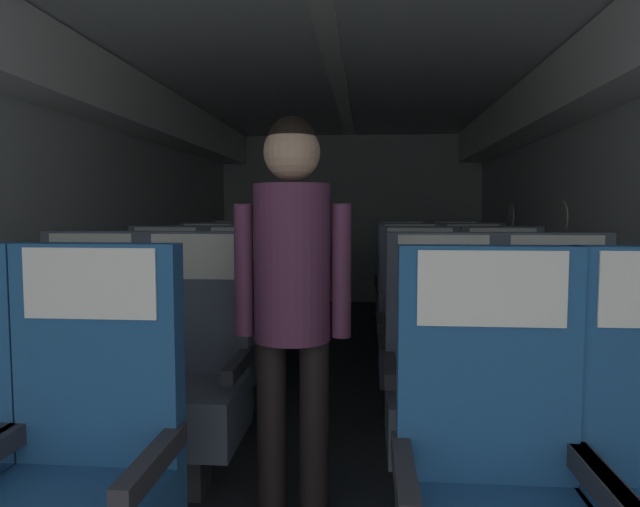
{
  "coord_description": "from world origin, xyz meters",
  "views": [
    {
      "loc": [
        0.23,
        0.21,
        1.2
      ],
      "look_at": [
        -0.09,
        3.97,
        0.92
      ],
      "focal_mm": 31.76,
      "sensor_mm": 36.0,
      "label": 1
    }
  ],
  "objects_px": {
    "seat_d_left_window": "(205,305)",
    "seat_e_left_window": "(235,288)",
    "seat_d_right_aisle": "(474,309)",
    "seat_e_right_window": "(402,290)",
    "seat_b_left_window": "(84,376)",
    "seat_b_right_window": "(444,386)",
    "seat_c_right_aisle": "(504,337)",
    "seat_b_left_aisle": "(189,380)",
    "seat_c_left_aisle": "(240,332)",
    "seat_c_left_window": "(162,331)",
    "seat_d_left_aisle": "(267,306)",
    "seat_e_left_aisle": "(285,289)",
    "seat_c_right_window": "(420,335)",
    "flight_attendant": "(292,282)",
    "seat_b_right_aisle": "(560,388)",
    "seat_a_right_window": "(495,502)",
    "seat_a_left_aisle": "(79,482)",
    "seat_e_right_aisle": "(456,291)",
    "seat_d_right_window": "(410,308)"
  },
  "relations": [
    {
      "from": "seat_e_right_window",
      "to": "seat_b_left_window",
      "type": "bearing_deg",
      "value": -118.72
    },
    {
      "from": "seat_d_left_aisle",
      "to": "seat_d_right_aisle",
      "type": "relative_size",
      "value": 1.0
    },
    {
      "from": "seat_c_left_window",
      "to": "seat_d_left_aisle",
      "type": "distance_m",
      "value": 1.07
    },
    {
      "from": "seat_c_left_window",
      "to": "seat_e_right_window",
      "type": "distance_m",
      "value": 2.48
    },
    {
      "from": "seat_e_left_aisle",
      "to": "seat_c_left_window",
      "type": "bearing_deg",
      "value": -104.0
    },
    {
      "from": "seat_b_left_window",
      "to": "seat_d_left_window",
      "type": "xyz_separation_m",
      "value": [
        -0.0,
        1.88,
        0.0
      ]
    },
    {
      "from": "seat_d_right_window",
      "to": "seat_e_right_window",
      "type": "height_order",
      "value": "same"
    },
    {
      "from": "seat_b_left_aisle",
      "to": "seat_e_right_window",
      "type": "bearing_deg",
      "value": 69.33
    },
    {
      "from": "seat_a_right_window",
      "to": "seat_c_left_window",
      "type": "bearing_deg",
      "value": 129.63
    },
    {
      "from": "seat_c_left_aisle",
      "to": "seat_d_left_window",
      "type": "xyz_separation_m",
      "value": [
        -0.48,
        0.94,
        0.0
      ]
    },
    {
      "from": "seat_a_right_window",
      "to": "seat_c_right_aisle",
      "type": "xyz_separation_m",
      "value": [
        0.47,
        1.9,
        0.0
      ]
    },
    {
      "from": "seat_a_left_aisle",
      "to": "seat_d_left_aisle",
      "type": "distance_m",
      "value": 2.83
    },
    {
      "from": "seat_b_right_aisle",
      "to": "seat_d_right_aisle",
      "type": "distance_m",
      "value": 1.88
    },
    {
      "from": "seat_a_left_aisle",
      "to": "seat_e_right_aisle",
      "type": "distance_m",
      "value": 4.09
    },
    {
      "from": "seat_c_right_window",
      "to": "seat_d_right_window",
      "type": "relative_size",
      "value": 1.0
    },
    {
      "from": "seat_c_right_window",
      "to": "seat_e_right_window",
      "type": "relative_size",
      "value": 1.0
    },
    {
      "from": "seat_e_left_window",
      "to": "seat_b_left_aisle",
      "type": "bearing_deg",
      "value": -80.52
    },
    {
      "from": "seat_c_left_aisle",
      "to": "seat_e_left_aisle",
      "type": "distance_m",
      "value": 1.9
    },
    {
      "from": "seat_d_left_window",
      "to": "seat_e_left_window",
      "type": "height_order",
      "value": "same"
    },
    {
      "from": "seat_a_left_aisle",
      "to": "seat_c_right_aisle",
      "type": "bearing_deg",
      "value": 50.4
    },
    {
      "from": "seat_c_left_window",
      "to": "seat_c_right_window",
      "type": "xyz_separation_m",
      "value": [
        1.55,
        0.02,
        0.0
      ]
    },
    {
      "from": "seat_c_left_window",
      "to": "seat_d_left_aisle",
      "type": "xyz_separation_m",
      "value": [
        0.48,
        0.95,
        0.0
      ]
    },
    {
      "from": "seat_c_right_aisle",
      "to": "seat_e_right_window",
      "type": "xyz_separation_m",
      "value": [
        -0.47,
        1.91,
        0.0
      ]
    },
    {
      "from": "seat_d_left_window",
      "to": "seat_e_right_window",
      "type": "relative_size",
      "value": 1.0
    },
    {
      "from": "seat_b_right_aisle",
      "to": "seat_c_right_window",
      "type": "distance_m",
      "value": 1.07
    },
    {
      "from": "seat_d_left_window",
      "to": "seat_e_right_window",
      "type": "height_order",
      "value": "same"
    },
    {
      "from": "seat_c_left_window",
      "to": "seat_e_left_window",
      "type": "relative_size",
      "value": 1.0
    },
    {
      "from": "seat_d_right_aisle",
      "to": "seat_e_right_aisle",
      "type": "height_order",
      "value": "same"
    },
    {
      "from": "seat_a_left_aisle",
      "to": "seat_b_right_window",
      "type": "bearing_deg",
      "value": 40.35
    },
    {
      "from": "seat_d_right_aisle",
      "to": "seat_c_right_window",
      "type": "bearing_deg",
      "value": -117.38
    },
    {
      "from": "seat_b_left_aisle",
      "to": "seat_e_left_window",
      "type": "xyz_separation_m",
      "value": [
        -0.48,
        2.86,
        0.0
      ]
    },
    {
      "from": "seat_d_left_window",
      "to": "seat_d_right_aisle",
      "type": "height_order",
      "value": "same"
    },
    {
      "from": "seat_b_left_aisle",
      "to": "flight_attendant",
      "type": "relative_size",
      "value": 0.72
    },
    {
      "from": "seat_c_left_window",
      "to": "seat_c_right_aisle",
      "type": "xyz_separation_m",
      "value": [
        2.03,
        0.01,
        0.0
      ]
    },
    {
      "from": "seat_d_left_window",
      "to": "seat_b_right_aisle",
      "type": "bearing_deg",
      "value": -42.61
    },
    {
      "from": "seat_b_right_aisle",
      "to": "seat_d_left_aisle",
      "type": "relative_size",
      "value": 1.0
    },
    {
      "from": "seat_c_right_window",
      "to": "seat_d_left_aisle",
      "type": "xyz_separation_m",
      "value": [
        -1.08,
        0.93,
        0.0
      ]
    },
    {
      "from": "seat_b_right_window",
      "to": "seat_c_left_aisle",
      "type": "bearing_deg",
      "value": 138.56
    },
    {
      "from": "seat_e_left_window",
      "to": "seat_e_left_aisle",
      "type": "xyz_separation_m",
      "value": [
        0.48,
        -0.0,
        0.0
      ]
    },
    {
      "from": "seat_c_right_aisle",
      "to": "flight_attendant",
      "type": "height_order",
      "value": "flight_attendant"
    },
    {
      "from": "seat_c_left_aisle",
      "to": "seat_e_left_window",
      "type": "distance_m",
      "value": 1.96
    },
    {
      "from": "seat_d_left_aisle",
      "to": "seat_e_left_aisle",
      "type": "height_order",
      "value": "same"
    },
    {
      "from": "seat_b_left_aisle",
      "to": "seat_d_right_aisle",
      "type": "height_order",
      "value": "same"
    },
    {
      "from": "seat_b_left_window",
      "to": "seat_d_right_aisle",
      "type": "bearing_deg",
      "value": 42.73
    },
    {
      "from": "seat_c_left_aisle",
      "to": "seat_c_right_window",
      "type": "relative_size",
      "value": 1.0
    },
    {
      "from": "seat_b_left_window",
      "to": "seat_c_right_aisle",
      "type": "bearing_deg",
      "value": 24.96
    },
    {
      "from": "seat_b_right_window",
      "to": "seat_c_right_aisle",
      "type": "height_order",
      "value": "same"
    },
    {
      "from": "seat_d_left_window",
      "to": "seat_d_right_aisle",
      "type": "bearing_deg",
      "value": -0.06
    },
    {
      "from": "seat_b_left_aisle",
      "to": "seat_c_right_window",
      "type": "relative_size",
      "value": 1.0
    },
    {
      "from": "seat_b_right_aisle",
      "to": "seat_e_right_window",
      "type": "height_order",
      "value": "same"
    }
  ]
}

